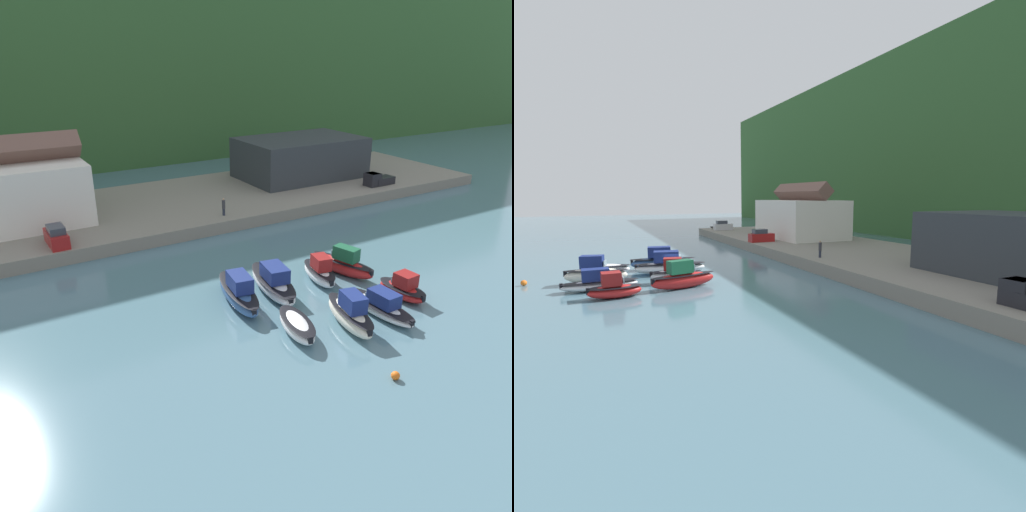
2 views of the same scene
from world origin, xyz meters
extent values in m
plane|color=slate|center=(0.00, 0.00, 0.00)|extent=(320.00, 320.00, 0.00)
cube|color=gray|center=(0.00, 26.41, 0.74)|extent=(95.33, 22.28, 1.47)
cube|color=silver|center=(-18.37, 27.07, 4.92)|extent=(17.01, 11.20, 6.90)
cube|color=brown|center=(-18.37, 27.07, 9.97)|extent=(17.35, 3.19, 3.19)
cube|color=slate|center=(23.41, 22.77, 4.48)|extent=(17.48, 0.10, 3.61)
ellipsoid|color=#33568E|center=(-3.94, -0.62, 0.78)|extent=(3.38, 8.05, 1.57)
ellipsoid|color=black|center=(-3.94, -0.62, 1.33)|extent=(3.49, 8.22, 0.12)
cube|color=navy|center=(-4.01, -1.00, 2.22)|extent=(2.02, 2.96, 1.29)
cube|color=#8CA5B2|center=(-3.76, 0.49, 2.02)|extent=(1.43, 0.33, 0.65)
cube|color=black|center=(-4.55, -4.28, 1.10)|extent=(0.40, 0.34, 0.56)
ellipsoid|color=white|center=(-0.28, -0.39, 0.74)|extent=(3.76, 8.37, 1.48)
ellipsoid|color=black|center=(-0.28, -0.39, 1.26)|extent=(3.89, 8.54, 0.12)
cube|color=navy|center=(-0.35, -0.79, 2.12)|extent=(2.26, 3.10, 1.27)
cube|color=#8CA5B2|center=(-0.08, 0.75, 1.93)|extent=(1.61, 0.38, 0.64)
cube|color=black|center=(-0.95, -4.17, 1.04)|extent=(0.40, 0.34, 0.56)
ellipsoid|color=white|center=(4.67, -0.74, 0.70)|extent=(2.91, 5.56, 1.41)
ellipsoid|color=black|center=(4.67, -0.74, 1.20)|extent=(3.00, 5.68, 0.12)
cube|color=maroon|center=(4.61, -0.99, 2.03)|extent=(1.73, 2.10, 1.25)
cube|color=#8CA5B2|center=(4.84, 0.06, 1.84)|extent=(1.23, 0.36, 0.63)
cube|color=black|center=(4.13, -3.19, 0.98)|extent=(0.41, 0.35, 0.56)
ellipsoid|color=red|center=(7.64, -0.54, 0.78)|extent=(3.28, 6.98, 1.56)
ellipsoid|color=black|center=(7.64, -0.54, 1.33)|extent=(3.37, 7.13, 0.12)
cube|color=#195638|center=(7.73, -0.87, 2.21)|extent=(1.77, 2.61, 1.29)
cube|color=#8CA5B2|center=(7.39, 0.43, 2.01)|extent=(1.08, 0.37, 0.65)
cube|color=black|center=(8.45, -3.66, 1.09)|extent=(0.42, 0.36, 0.56)
ellipsoid|color=white|center=(-2.53, -7.28, 0.67)|extent=(3.01, 5.47, 1.35)
ellipsoid|color=black|center=(-2.53, -7.28, 1.15)|extent=(3.11, 5.59, 0.12)
cube|color=black|center=(-3.06, -9.68, 0.94)|extent=(0.41, 0.35, 0.56)
ellipsoid|color=white|center=(1.69, -8.47, 0.83)|extent=(3.18, 6.57, 1.67)
ellipsoid|color=black|center=(1.69, -8.47, 1.42)|extent=(3.28, 6.71, 0.12)
cube|color=navy|center=(1.62, -8.78, 2.33)|extent=(1.84, 2.46, 1.32)
cube|color=#8CA5B2|center=(1.89, -7.55, 2.13)|extent=(1.24, 0.37, 0.66)
cube|color=black|center=(1.04, -11.39, 1.17)|extent=(0.41, 0.35, 0.56)
ellipsoid|color=white|center=(5.16, -8.21, 0.50)|extent=(2.25, 7.16, 1.01)
ellipsoid|color=black|center=(5.16, -8.21, 0.85)|extent=(2.34, 7.30, 0.12)
cube|color=navy|center=(5.17, -8.56, 1.58)|extent=(1.60, 2.53, 1.15)
cube|color=#8CA5B2|center=(5.13, -7.17, 1.41)|extent=(1.38, 0.14, 0.58)
cube|color=black|center=(5.26, -11.58, 0.70)|extent=(0.37, 0.29, 0.56)
ellipsoid|color=red|center=(8.91, -7.08, 0.59)|extent=(2.32, 4.80, 1.18)
ellipsoid|color=black|center=(8.91, -7.08, 1.00)|extent=(2.41, 4.89, 0.12)
cube|color=maroon|center=(8.92, -7.31, 1.78)|extent=(1.63, 1.73, 1.19)
cube|color=#8CA5B2|center=(8.86, -6.34, 1.60)|extent=(1.38, 0.18, 0.60)
cube|color=black|center=(9.04, -9.30, 0.83)|extent=(0.38, 0.30, 0.56)
cube|color=#B7B7BC|center=(-40.71, 19.17, 2.17)|extent=(1.81, 4.20, 1.40)
cube|color=#333842|center=(-40.71, 18.85, 3.25)|extent=(1.54, 2.31, 0.76)
cube|color=maroon|center=(-15.10, 17.72, 2.17)|extent=(1.89, 4.24, 1.40)
cube|color=#333842|center=(-15.09, 17.40, 3.25)|extent=(1.58, 2.34, 0.76)
cube|color=black|center=(29.16, 18.42, 2.42)|extent=(1.95, 1.96, 1.90)
cube|color=#2D333D|center=(29.16, 18.42, 3.12)|extent=(1.68, 1.85, 0.50)
cylinder|color=#232838|center=(4.16, 17.47, 1.90)|extent=(0.32, 0.32, 0.85)
cylinder|color=#333338|center=(4.16, 17.47, 2.85)|extent=(0.40, 0.40, 1.05)
sphere|color=tan|center=(4.16, 17.47, 3.49)|extent=(0.24, 0.24, 0.24)
cylinder|color=black|center=(-43.96, 17.51, 1.61)|extent=(0.12, 0.12, 0.28)
ellipsoid|color=black|center=(-43.96, 17.51, 1.93)|extent=(0.67, 0.84, 0.36)
sphere|color=black|center=(-44.15, 17.21, 2.04)|extent=(0.22, 0.22, 0.22)
sphere|color=orange|center=(-0.22, -15.30, 0.30)|extent=(0.60, 0.60, 0.60)
camera|label=1|loc=(-22.24, -33.94, 20.46)|focal=35.00mm
camera|label=2|loc=(46.79, -8.87, 9.11)|focal=28.00mm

